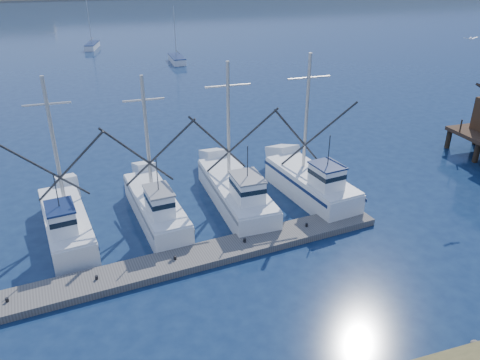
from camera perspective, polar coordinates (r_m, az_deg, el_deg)
name	(u,v)px	position (r m, az deg, el deg)	size (l,w,h in m)	color
ground	(336,307)	(22.90, 11.63, -14.96)	(500.00, 500.00, 0.00)	#0D1D3B
floating_dock	(118,277)	(24.65, -14.68, -11.40)	(30.36, 2.02, 0.40)	#5E5954
trawler_fleet	(130,212)	(28.57, -13.28, -3.86)	(29.63, 9.18, 9.35)	white
sailboat_near	(177,59)	(73.87, -7.71, 14.36)	(1.82, 5.62, 8.10)	white
sailboat_far	(92,46)	(88.77, -17.57, 15.34)	(2.81, 6.01, 8.10)	white
flying_gull	(471,39)	(35.78, 26.29, 15.21)	(1.11, 0.20, 0.20)	white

